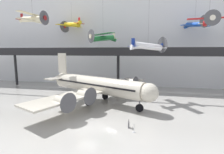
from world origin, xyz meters
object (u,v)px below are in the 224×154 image
suspended_plane_yellow_lowwing (72,25)px  stanchion_barrier (134,130)px  airliner_silver_main (95,85)px  suspended_plane_red_highwing (209,21)px  suspended_plane_blue_trainer (195,25)px  info_sign_pedestal (129,124)px  suspended_plane_cream_biplane (33,19)px  suspended_plane_green_biplane (103,38)px  suspended_plane_white_twin (148,46)px

suspended_plane_yellow_lowwing → stanchion_barrier: suspended_plane_yellow_lowwing is taller
airliner_silver_main → suspended_plane_red_highwing: suspended_plane_red_highwing is taller
suspended_plane_blue_trainer → stanchion_barrier: 32.98m
suspended_plane_red_highwing → info_sign_pedestal: 21.49m
airliner_silver_main → info_sign_pedestal: bearing=-29.1°
suspended_plane_cream_biplane → info_sign_pedestal: size_ratio=6.42×
stanchion_barrier → suspended_plane_green_biplane: bearing=113.8°
suspended_plane_white_twin → stanchion_barrier: (-1.31, -14.32, -10.38)m
suspended_plane_yellow_lowwing → suspended_plane_blue_trainer: suspended_plane_yellow_lowwing is taller
suspended_plane_blue_trainer → info_sign_pedestal: suspended_plane_blue_trainer is taller
suspended_plane_white_twin → info_sign_pedestal: suspended_plane_white_twin is taller
suspended_plane_green_biplane → suspended_plane_blue_trainer: bearing=146.6°
airliner_silver_main → suspended_plane_red_highwing: (19.32, 0.67, 11.38)m
suspended_plane_yellow_lowwing → info_sign_pedestal: size_ratio=6.83×
suspended_plane_yellow_lowwing → airliner_silver_main: bearing=156.1°
suspended_plane_yellow_lowwing → suspended_plane_green_biplane: (10.17, -5.11, -4.13)m
suspended_plane_blue_trainer → info_sign_pedestal: bearing=-56.7°
suspended_plane_yellow_lowwing → suspended_plane_red_highwing: (30.45, -14.15, -2.28)m
suspended_plane_green_biplane → info_sign_pedestal: (8.53, -19.95, -12.44)m
suspended_plane_white_twin → suspended_plane_blue_trainer: bearing=15.5°
suspended_plane_white_twin → stanchion_barrier: 17.73m
airliner_silver_main → suspended_plane_blue_trainer: bearing=60.3°
info_sign_pedestal → suspended_plane_white_twin: bearing=78.8°
suspended_plane_cream_biplane → suspended_plane_green_biplane: size_ratio=0.73×
suspended_plane_yellow_lowwing → info_sign_pedestal: bearing=155.9°
suspended_plane_cream_biplane → suspended_plane_red_highwing: suspended_plane_cream_biplane is taller
suspended_plane_yellow_lowwing → suspended_plane_red_highwing: size_ratio=0.94×
suspended_plane_white_twin → suspended_plane_green_biplane: bearing=115.1°
airliner_silver_main → suspended_plane_white_twin: (9.66, 2.91, 7.34)m
stanchion_barrier → suspended_plane_red_highwing: bearing=47.7°
stanchion_barrier → airliner_silver_main: bearing=126.2°
suspended_plane_green_biplane → info_sign_pedestal: 25.01m
suspended_plane_green_biplane → suspended_plane_white_twin: 12.79m
suspended_plane_white_twin → stanchion_barrier: size_ratio=12.08×
suspended_plane_yellow_lowwing → stanchion_barrier: (19.47, -26.22, -16.70)m
suspended_plane_white_twin → suspended_plane_cream_biplane: bearing=154.9°
suspended_plane_blue_trainer → stanchion_barrier: size_ratio=7.15×
suspended_plane_green_biplane → suspended_plane_white_twin: (10.62, -6.79, -2.19)m
suspended_plane_green_biplane → suspended_plane_red_highwing: 22.28m
suspended_plane_cream_biplane → suspended_plane_blue_trainer: size_ratio=1.03×
suspended_plane_green_biplane → stanchion_barrier: 26.27m
suspended_plane_cream_biplane → suspended_plane_white_twin: suspended_plane_cream_biplane is taller
airliner_silver_main → suspended_plane_green_biplane: 13.64m
suspended_plane_red_highwing → airliner_silver_main: bearing=-82.7°
airliner_silver_main → stanchion_barrier: airliner_silver_main is taller
suspended_plane_cream_biplane → stanchion_barrier: 28.69m
suspended_plane_yellow_lowwing → suspended_plane_white_twin: size_ratio=0.65×
suspended_plane_red_highwing → suspended_plane_white_twin: bearing=-97.7°
suspended_plane_cream_biplane → stanchion_barrier: size_ratio=7.40×
stanchion_barrier → info_sign_pedestal: size_ratio=0.87×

